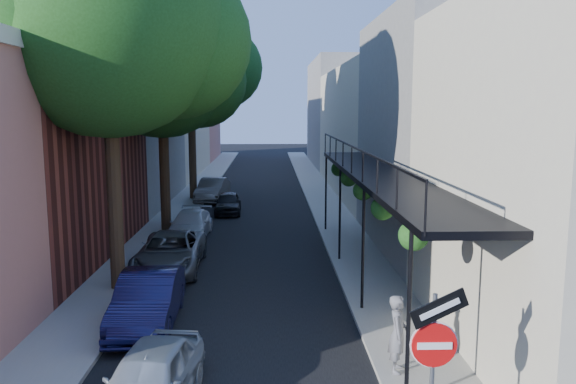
{
  "coord_description": "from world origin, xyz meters",
  "views": [
    {
      "loc": [
        0.81,
        -6.57,
        5.51
      ],
      "look_at": [
        1.4,
        11.44,
        2.8
      ],
      "focal_mm": 35.0,
      "sensor_mm": 36.0,
      "label": 1
    }
  ],
  "objects": [
    {
      "name": "oak_near",
      "position": [
        -3.37,
        10.26,
        7.88
      ],
      "size": [
        7.48,
        6.8,
        11.42
      ],
      "color": "#332014",
      "rests_on": "ground"
    },
    {
      "name": "oak_mid",
      "position": [
        -3.42,
        18.23,
        7.06
      ],
      "size": [
        6.6,
        6.0,
        10.2
      ],
      "color": "#332014",
      "rests_on": "ground"
    },
    {
      "name": "parked_car_e",
      "position": [
        -1.4,
        22.58,
        0.56
      ],
      "size": [
        1.44,
        3.36,
        1.13
      ],
      "primitive_type": "imported",
      "rotation": [
        0.0,
        0.0,
        0.03
      ],
      "color": "black",
      "rests_on": "ground"
    },
    {
      "name": "sign_post",
      "position": [
        3.16,
        0.97,
        2.04
      ],
      "size": [
        0.89,
        0.17,
        2.99
      ],
      "color": "#595B60",
      "rests_on": "ground"
    },
    {
      "name": "parked_car_f",
      "position": [
        -2.6,
        26.59,
        0.68
      ],
      "size": [
        1.87,
        4.24,
        1.35
      ],
      "primitive_type": "imported",
      "rotation": [
        0.0,
        0.0,
        -0.11
      ],
      "color": "#615A52",
      "rests_on": "ground"
    },
    {
      "name": "sidewalk_right",
      "position": [
        4.0,
        30.0,
        0.06
      ],
      "size": [
        2.0,
        64.0,
        0.12
      ],
      "primitive_type": "cube",
      "color": "gray",
      "rests_on": "ground"
    },
    {
      "name": "parked_car_c",
      "position": [
        -2.6,
        12.12,
        0.64
      ],
      "size": [
        2.18,
        4.61,
        1.27
      ],
      "primitive_type": "imported",
      "rotation": [
        0.0,
        0.0,
        0.01
      ],
      "color": "#515458",
      "rests_on": "ground"
    },
    {
      "name": "pedestrian",
      "position": [
        3.42,
        4.28,
        0.93
      ],
      "size": [
        0.53,
        0.67,
        1.62
      ],
      "primitive_type": "imported",
      "rotation": [
        0.0,
        0.0,
        1.3
      ],
      "color": "slate",
      "rests_on": "sidewalk_right"
    },
    {
      "name": "sidewalk_left",
      "position": [
        -4.0,
        30.0,
        0.06
      ],
      "size": [
        2.0,
        64.0,
        0.12
      ],
      "primitive_type": "cube",
      "color": "gray",
      "rests_on": "ground"
    },
    {
      "name": "parked_car_d",
      "position": [
        -2.6,
        17.03,
        0.57
      ],
      "size": [
        1.7,
        3.95,
        1.13
      ],
      "primitive_type": "imported",
      "rotation": [
        0.0,
        0.0,
        -0.03
      ],
      "color": "silver",
      "rests_on": "ground"
    },
    {
      "name": "road_surface",
      "position": [
        0.0,
        30.0,
        0.01
      ],
      "size": [
        6.0,
        64.0,
        0.01
      ],
      "primitive_type": "cube",
      "color": "black",
      "rests_on": "ground"
    },
    {
      "name": "buildings_left",
      "position": [
        -9.3,
        28.76,
        4.94
      ],
      "size": [
        10.1,
        59.1,
        12.0
      ],
      "color": "#BC7160",
      "rests_on": "ground"
    },
    {
      "name": "parked_car_b",
      "position": [
        -2.31,
        7.23,
        0.67
      ],
      "size": [
        1.57,
        4.14,
        1.35
      ],
      "primitive_type": "imported",
      "rotation": [
        0.0,
        0.0,
        0.04
      ],
      "color": "#121136",
      "rests_on": "ground"
    },
    {
      "name": "parked_car_a",
      "position": [
        -1.4,
        3.13,
        0.6
      ],
      "size": [
        1.85,
        3.67,
        1.2
      ],
      "primitive_type": "imported",
      "rotation": [
        0.0,
        0.0,
        -0.13
      ],
      "color": "#939BA2",
      "rests_on": "ground"
    },
    {
      "name": "oak_far",
      "position": [
        -3.35,
        27.27,
        8.26
      ],
      "size": [
        7.7,
        7.0,
        11.9
      ],
      "color": "#332014",
      "rests_on": "ground"
    },
    {
      "name": "buildings_right",
      "position": [
        8.99,
        29.49,
        4.42
      ],
      "size": [
        9.8,
        55.0,
        10.0
      ],
      "color": "#B9AE98",
      "rests_on": "ground"
    }
  ]
}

